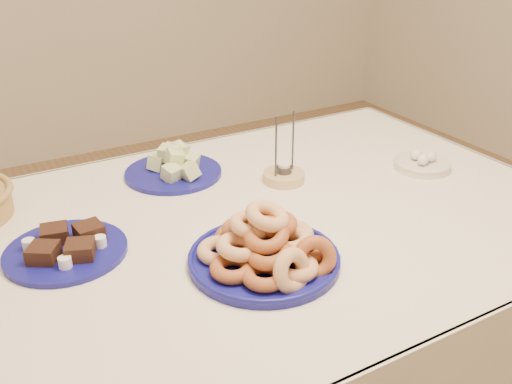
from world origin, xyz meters
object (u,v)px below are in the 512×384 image
donut_platter (266,249)px  melon_plate (175,167)px  dining_table (246,256)px  candle_holder (284,175)px  egg_bowl (422,163)px  brownie_plate (66,248)px

donut_platter → melon_plate: donut_platter is taller
donut_platter → melon_plate: (0.01, 0.53, -0.01)m
dining_table → candle_holder: (0.20, 0.15, 0.12)m
donut_platter → egg_bowl: bearing=17.6°
donut_platter → melon_plate: 0.53m
candle_holder → donut_platter: bearing=-127.4°
dining_table → brownie_plate: (-0.42, 0.06, 0.12)m
dining_table → donut_platter: (-0.06, -0.19, 0.14)m
melon_plate → brownie_plate: (-0.37, -0.27, -0.01)m
melon_plate → egg_bowl: size_ratio=1.36×
donut_platter → candle_holder: (0.26, 0.34, -0.02)m
melon_plate → brownie_plate: bearing=-143.9°
donut_platter → brownie_plate: bearing=144.7°
dining_table → egg_bowl: bearing=1.6°
melon_plate → egg_bowl: bearing=-25.9°
candle_holder → egg_bowl: candle_holder is taller
donut_platter → candle_holder: 0.43m
melon_plate → dining_table: bearing=-81.7°
melon_plate → egg_bowl: 0.73m
donut_platter → egg_bowl: donut_platter is taller
melon_plate → brownie_plate: 0.46m
dining_table → donut_platter: donut_platter is taller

